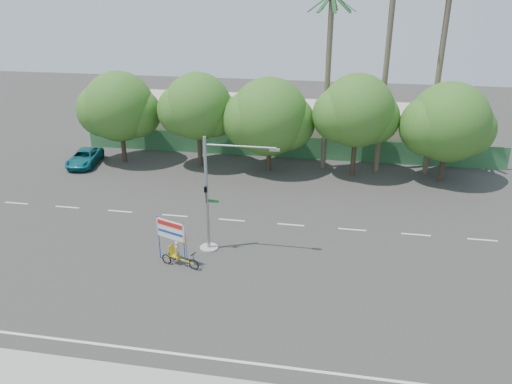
# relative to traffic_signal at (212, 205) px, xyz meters

# --- Properties ---
(ground) EXTENTS (120.00, 120.00, 0.00)m
(ground) POSITION_rel_traffic_signal_xyz_m (2.20, -3.98, -2.92)
(ground) COLOR #33302D
(ground) RESTS_ON ground
(fence) EXTENTS (38.00, 0.08, 2.00)m
(fence) POSITION_rel_traffic_signal_xyz_m (2.20, 17.52, -1.92)
(fence) COLOR #336B3D
(fence) RESTS_ON ground
(building_left) EXTENTS (12.00, 8.00, 4.00)m
(building_left) POSITION_rel_traffic_signal_xyz_m (-7.80, 22.02, -0.92)
(building_left) COLOR beige
(building_left) RESTS_ON ground
(building_right) EXTENTS (14.00, 8.00, 3.60)m
(building_right) POSITION_rel_traffic_signal_xyz_m (10.20, 22.02, -1.12)
(building_right) COLOR beige
(building_right) RESTS_ON ground
(tree_far_left) EXTENTS (7.14, 6.00, 7.96)m
(tree_far_left) POSITION_rel_traffic_signal_xyz_m (-11.85, 14.02, 1.84)
(tree_far_left) COLOR #473828
(tree_far_left) RESTS_ON ground
(tree_left) EXTENTS (6.66, 5.60, 8.07)m
(tree_left) POSITION_rel_traffic_signal_xyz_m (-4.85, 14.02, 2.14)
(tree_left) COLOR #473828
(tree_left) RESTS_ON ground
(tree_center) EXTENTS (7.62, 6.40, 7.85)m
(tree_center) POSITION_rel_traffic_signal_xyz_m (1.14, 14.02, 1.55)
(tree_center) COLOR #473828
(tree_center) RESTS_ON ground
(tree_right) EXTENTS (6.90, 5.80, 8.36)m
(tree_right) POSITION_rel_traffic_signal_xyz_m (8.15, 14.02, 2.32)
(tree_right) COLOR #473828
(tree_right) RESTS_ON ground
(tree_far_right) EXTENTS (7.38, 6.20, 7.94)m
(tree_far_right) POSITION_rel_traffic_signal_xyz_m (15.15, 14.02, 1.73)
(tree_far_right) COLOR #473828
(tree_far_right) RESTS_ON ground
(palm_tall) EXTENTS (3.73, 3.79, 17.45)m
(palm_tall) POSITION_rel_traffic_signal_xyz_m (10.20, 15.52, 7.55)
(palm_tall) COLOR #70604C
(palm_tall) RESTS_ON ground
(palm_mid) EXTENTS (3.73, 3.79, 15.45)m
(palm_mid) POSITION_rel_traffic_signal_xyz_m (14.20, 15.52, 6.48)
(palm_mid) COLOR #70604C
(palm_mid) RESTS_ON ground
(palm_short) EXTENTS (3.73, 3.79, 14.45)m
(palm_short) POSITION_rel_traffic_signal_xyz_m (5.70, 15.52, 5.94)
(palm_short) COLOR #70604C
(palm_short) RESTS_ON ground
(traffic_signal) EXTENTS (4.72, 1.10, 7.00)m
(traffic_signal) POSITION_rel_traffic_signal_xyz_m (0.00, 0.00, 0.00)
(traffic_signal) COLOR gray
(traffic_signal) RESTS_ON ground
(trike_billboard) EXTENTS (2.66, 1.23, 2.76)m
(trike_billboard) POSITION_rel_traffic_signal_xyz_m (-1.68, -1.99, -1.81)
(trike_billboard) COLOR black
(trike_billboard) RESTS_ON ground
(pickup_truck) EXTENTS (2.83, 4.99, 1.31)m
(pickup_truck) POSITION_rel_traffic_signal_xyz_m (-14.83, 12.54, -2.26)
(pickup_truck) COLOR #0F626E
(pickup_truck) RESTS_ON ground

